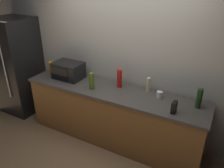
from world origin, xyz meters
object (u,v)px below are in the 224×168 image
bottle_hot_sauce (119,78)px  microwave (68,70)px  bottle_hand_soap (148,84)px  bottle_olive_oil (92,81)px  bottle_dish_soap (51,68)px  bottle_wine (199,98)px  mug_white (160,95)px  cordless_phone (174,107)px  refrigerator (17,66)px

bottle_hot_sauce → microwave: bearing=-172.9°
bottle_hand_soap → bottle_olive_oil: 0.84m
microwave → bottle_dish_soap: bearing=178.3°
bottle_wine → bottle_olive_oil: (-1.50, -0.20, -0.01)m
microwave → bottle_hot_sauce: size_ratio=1.73×
bottle_olive_oil → mug_white: bearing=12.6°
cordless_phone → bottle_hand_soap: bottle_hand_soap is taller
refrigerator → bottle_wine: 3.27m
bottle_hot_sauce → mug_white: bearing=-3.8°
refrigerator → bottle_wine: size_ratio=6.67×
refrigerator → bottle_olive_oil: refrigerator is taller
cordless_phone → bottle_hot_sauce: 0.99m
microwave → cordless_phone: bearing=-6.8°
bottle_dish_soap → bottle_olive_oil: (0.96, -0.16, 0.02)m
microwave → bottle_wine: 2.07m
microwave → bottle_olive_oil: size_ratio=1.89×
refrigerator → bottle_dish_soap: size_ratio=8.50×
cordless_phone → bottle_dish_soap: bottle_dish_soap is taller
refrigerator → bottle_olive_oil: bearing=-3.4°
bottle_wine → cordless_phone: bearing=-132.2°
refrigerator → mug_white: bearing=2.4°
bottle_dish_soap → bottle_olive_oil: 0.97m
bottle_hand_soap → bottle_dish_soap: (-1.73, -0.17, -0.00)m
mug_white → bottle_hand_soap: bearing=152.0°
bottle_dish_soap → bottle_olive_oil: size_ratio=0.83×
mug_white → cordless_phone: bearing=-45.9°
bottle_wine → mug_white: bottle_wine is taller
bottle_hot_sauce → bottle_wine: bearing=-2.9°
microwave → cordless_phone: 1.84m
microwave → bottle_hot_sauce: 0.90m
bottle_hand_soap → mug_white: (0.21, -0.11, -0.06)m
microwave → cordless_phone: size_ratio=3.20×
cordless_phone → bottle_hot_sauce: size_ratio=0.54×
cordless_phone → mug_white: (-0.27, 0.28, -0.03)m
bottle_dish_soap → bottle_olive_oil: bearing=-9.7°
cordless_phone → bottle_wine: (0.24, 0.27, 0.06)m
bottle_wine → bottle_dish_soap: (-2.46, -0.04, -0.03)m
microwave → bottle_olive_oil: 0.58m
bottle_wine → bottle_hand_soap: bearing=170.1°
bottle_hot_sauce → mug_white: bottle_hot_sauce is taller
bottle_hand_soap → mug_white: size_ratio=2.30×
bottle_olive_oil → bottle_wine: bearing=7.8°
microwave → mug_white: bearing=2.5°
bottle_olive_oil → bottle_dish_soap: bearing=170.3°
bottle_olive_oil → bottle_hot_sauce: bearing=38.5°
refrigerator → bottle_hand_soap: bearing=5.2°
microwave → refrigerator: bearing=-177.7°
bottle_hot_sauce → mug_white: (0.65, -0.04, -0.09)m
bottle_wine → refrigerator: bearing=-178.2°
microwave → bottle_dish_soap: 0.40m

